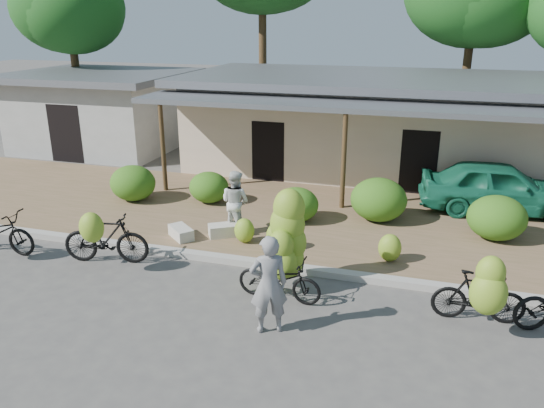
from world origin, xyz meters
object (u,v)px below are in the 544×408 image
(bike_right, at_px, (482,294))
(bystander, at_px, (235,202))
(sack_near, at_px, (226,230))
(sack_far, at_px, (181,233))
(tree_back_left, at_px, (66,5))
(bike_left, at_px, (104,237))
(vendor, at_px, (269,285))
(teal_van, at_px, (499,187))
(bike_center, at_px, (284,253))

(bike_right, relative_size, bystander, 1.06)
(sack_near, relative_size, sack_far, 1.13)
(tree_back_left, relative_size, bike_left, 3.75)
(sack_far, xyz_separation_m, vendor, (3.23, -3.13, 0.66))
(vendor, bearing_deg, sack_far, -70.04)
(bike_left, height_order, sack_far, bike_left)
(teal_van, bearing_deg, bike_right, 166.87)
(bike_right, height_order, sack_far, bike_right)
(bike_left, bearing_deg, bike_center, -103.52)
(tree_back_left, height_order, bike_left, tree_back_left)
(bike_right, xyz_separation_m, vendor, (-3.59, -1.20, 0.24))
(tree_back_left, relative_size, bike_right, 4.48)
(bike_right, xyz_separation_m, bystander, (-5.66, 2.70, 0.25))
(teal_van, bearing_deg, bike_center, 137.26)
(bike_left, distance_m, bike_right, 7.92)
(bike_center, bearing_deg, vendor, -171.52)
(bike_right, height_order, vendor, vendor)
(bike_center, distance_m, sack_near, 3.06)
(sack_near, distance_m, vendor, 4.26)
(sack_near, relative_size, vendor, 0.46)
(bike_right, xyz_separation_m, sack_far, (-6.82, 1.93, -0.41))
(sack_far, relative_size, teal_van, 0.18)
(bike_center, relative_size, bystander, 1.33)
(bike_right, height_order, bystander, bystander)
(tree_back_left, xyz_separation_m, sack_far, (10.25, -10.37, -5.49))
(bike_center, height_order, vendor, bike_center)
(tree_back_left, relative_size, sack_far, 10.15)
(sack_near, bearing_deg, bike_center, -45.72)
(bike_center, xyz_separation_m, vendor, (0.11, -1.43, 0.05))
(tree_back_left, bearing_deg, sack_far, -45.34)
(bike_left, relative_size, sack_far, 2.70)
(tree_back_left, distance_m, bystander, 15.67)
(bike_right, bearing_deg, bike_center, 81.42)
(bystander, bearing_deg, vendor, 136.41)
(tree_back_left, height_order, teal_van, tree_back_left)
(sack_far, bearing_deg, vendor, -44.09)
(bystander, bearing_deg, sack_near, 84.85)
(bike_right, height_order, teal_van, bike_right)
(tree_back_left, relative_size, teal_van, 1.80)
(bike_center, height_order, sack_near, bike_center)
(bike_center, relative_size, sack_near, 2.52)
(bike_right, bearing_deg, sack_far, 69.16)
(tree_back_left, distance_m, sack_far, 15.58)
(bike_center, distance_m, sack_far, 3.60)
(sack_near, xyz_separation_m, vendor, (2.21, -3.58, 0.65))
(sack_near, xyz_separation_m, bystander, (0.14, 0.32, 0.66))
(bike_left, relative_size, bike_right, 1.19)
(bystander, relative_size, teal_van, 0.38)
(teal_van, bearing_deg, tree_back_left, 65.74)
(tree_back_left, bearing_deg, bystander, -40.06)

